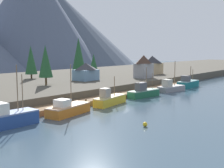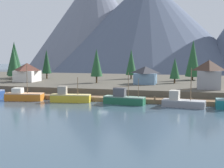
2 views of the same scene
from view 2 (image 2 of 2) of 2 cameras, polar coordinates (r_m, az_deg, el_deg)
ground_plane at (r=90.72m, az=1.90°, el=-1.73°), size 400.00×400.00×1.00m
dock at (r=73.31m, az=-1.27°, el=-2.71°), size 80.00×4.00×1.60m
shoreline_bank at (r=102.17m, az=3.42°, el=0.09°), size 400.00×56.00×2.50m
mountain_west_peak at (r=224.71m, az=-3.14°, el=11.62°), size 97.60×97.60×68.87m
mountain_central_peak at (r=208.88m, az=6.54°, el=10.90°), size 129.52×129.52×60.54m
fishing_boat_orange at (r=76.76m, az=-16.02°, el=-2.14°), size 9.19×4.54×8.80m
fishing_boat_yellow at (r=71.85m, az=-7.85°, el=-2.43°), size 9.37×3.82×5.78m
fishing_boat_green at (r=68.24m, az=2.15°, el=-2.78°), size 9.31×3.42×7.15m
fishing_boat_grey at (r=66.29m, az=12.84°, el=-3.26°), size 9.04×4.13×8.28m
house_blue at (r=88.20m, az=6.19°, el=1.68°), size 6.34×5.55×5.05m
house_white at (r=99.19m, az=-15.42°, el=2.15°), size 6.82×6.52×5.72m
house_grey at (r=78.56m, az=17.48°, el=1.73°), size 5.78×4.23×7.12m
conifer_near_left at (r=108.30m, az=-17.76°, el=4.11°), size 3.91×3.91×11.36m
conifer_near_right at (r=90.91m, az=-2.88°, el=3.97°), size 3.51×3.51×10.07m
conifer_mid_left at (r=103.69m, az=14.75°, el=4.64°), size 4.80×4.80×13.08m
conifer_mid_right at (r=114.53m, az=-17.60°, el=4.55°), size 5.63×5.63×12.81m
conifer_back_left at (r=105.25m, az=3.57°, el=4.07°), size 3.69×3.69×10.13m
conifer_back_right at (r=108.03m, az=-12.02°, el=4.09°), size 3.20×3.20×10.05m
conifer_centre at (r=91.69m, az=11.55°, el=2.89°), size 2.99×2.99×7.52m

